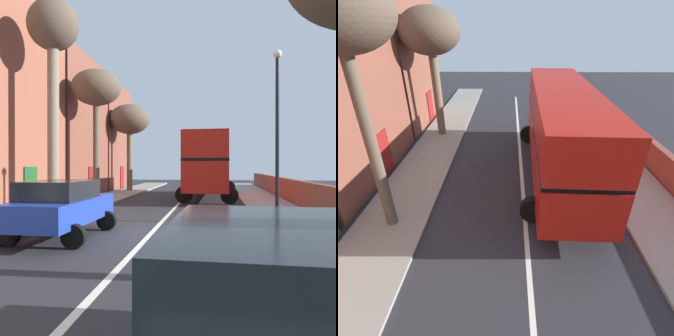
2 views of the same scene
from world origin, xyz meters
The scene contains 2 objects.
double_decker_bus centered at (1.70, 12.19, 2.35)m, with size 3.84×10.78×4.06m.
street_tree_left_0 centered at (-4.98, 16.93, 5.90)m, with size 3.36×3.36×7.14m.
Camera 2 is at (-0.61, 1.13, 6.42)m, focal length 27.70 mm.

